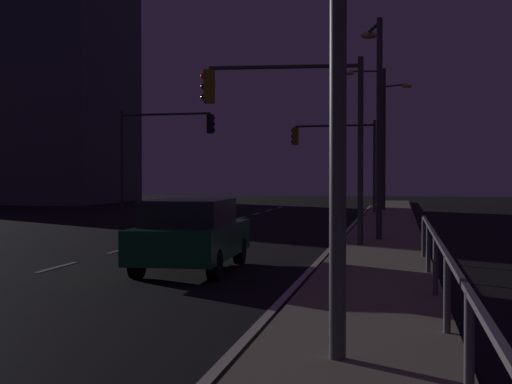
{
  "coord_description": "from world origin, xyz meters",
  "views": [
    {
      "loc": [
        7.6,
        -2.63,
        2.09
      ],
      "look_at": [
        1.91,
        26.94,
        1.41
      ],
      "focal_mm": 52.19,
      "sensor_mm": 36.0,
      "label": 1
    }
  ],
  "objects_px": {
    "car": "(191,233)",
    "traffic_light_far_left": "(162,140)",
    "street_lamp_far_end": "(388,134)",
    "traffic_light_far_center": "(335,147)",
    "street_lamp_corner": "(377,107)",
    "street_lamp_mid_block": "(378,125)",
    "traffic_light_mid_right": "(289,112)"
  },
  "relations": [
    {
      "from": "car",
      "to": "traffic_light_far_left",
      "type": "distance_m",
      "value": 22.02
    },
    {
      "from": "traffic_light_far_left",
      "to": "street_lamp_far_end",
      "type": "bearing_deg",
      "value": 30.28
    },
    {
      "from": "traffic_light_far_left",
      "to": "street_lamp_far_end",
      "type": "relative_size",
      "value": 0.76
    },
    {
      "from": "traffic_light_far_center",
      "to": "street_lamp_far_end",
      "type": "xyz_separation_m",
      "value": [
        2.72,
        2.98,
        0.83
      ]
    },
    {
      "from": "traffic_light_far_left",
      "to": "street_lamp_corner",
      "type": "distance_m",
      "value": 17.06
    },
    {
      "from": "street_lamp_mid_block",
      "to": "street_lamp_far_end",
      "type": "bearing_deg",
      "value": 34.07
    },
    {
      "from": "car",
      "to": "street_lamp_mid_block",
      "type": "bearing_deg",
      "value": 83.01
    },
    {
      "from": "car",
      "to": "traffic_light_far_center",
      "type": "bearing_deg",
      "value": 87.36
    },
    {
      "from": "traffic_light_mid_right",
      "to": "street_lamp_corner",
      "type": "distance_m",
      "value": 3.37
    },
    {
      "from": "traffic_light_far_left",
      "to": "street_lamp_far_end",
      "type": "height_order",
      "value": "street_lamp_far_end"
    },
    {
      "from": "traffic_light_mid_right",
      "to": "street_lamp_far_end",
      "type": "relative_size",
      "value": 0.74
    },
    {
      "from": "street_lamp_far_end",
      "to": "traffic_light_mid_right",
      "type": "bearing_deg",
      "value": -96.47
    },
    {
      "from": "traffic_light_mid_right",
      "to": "traffic_light_far_center",
      "type": "xyz_separation_m",
      "value": [
        -0.25,
        18.82,
        -0.29
      ]
    },
    {
      "from": "car",
      "to": "street_lamp_corner",
      "type": "distance_m",
      "value": 9.14
    },
    {
      "from": "traffic_light_mid_right",
      "to": "street_lamp_mid_block",
      "type": "relative_size",
      "value": 0.66
    },
    {
      "from": "traffic_light_mid_right",
      "to": "car",
      "type": "bearing_deg",
      "value": -104.52
    },
    {
      "from": "street_lamp_mid_block",
      "to": "street_lamp_far_end",
      "type": "distance_m",
      "value": 0.82
    },
    {
      "from": "traffic_light_far_center",
      "to": "traffic_light_mid_right",
      "type": "bearing_deg",
      "value": -89.23
    },
    {
      "from": "street_lamp_corner",
      "to": "traffic_light_far_center",
      "type": "bearing_deg",
      "value": 99.17
    },
    {
      "from": "traffic_light_far_center",
      "to": "street_lamp_far_end",
      "type": "height_order",
      "value": "street_lamp_far_end"
    },
    {
      "from": "street_lamp_mid_block",
      "to": "traffic_light_far_left",
      "type": "bearing_deg",
      "value": -149.93
    },
    {
      "from": "car",
      "to": "street_lamp_mid_block",
      "type": "height_order",
      "value": "street_lamp_mid_block"
    },
    {
      "from": "car",
      "to": "traffic_light_far_left",
      "type": "bearing_deg",
      "value": 109.73
    },
    {
      "from": "traffic_light_mid_right",
      "to": "street_lamp_far_end",
      "type": "distance_m",
      "value": 21.95
    },
    {
      "from": "traffic_light_far_center",
      "to": "street_lamp_corner",
      "type": "relative_size",
      "value": 0.72
    },
    {
      "from": "street_lamp_mid_block",
      "to": "street_lamp_corner",
      "type": "bearing_deg",
      "value": -88.49
    },
    {
      "from": "traffic_light_far_center",
      "to": "street_lamp_mid_block",
      "type": "height_order",
      "value": "street_lamp_mid_block"
    },
    {
      "from": "traffic_light_far_left",
      "to": "traffic_light_mid_right",
      "type": "bearing_deg",
      "value": -60.24
    },
    {
      "from": "traffic_light_far_left",
      "to": "street_lamp_corner",
      "type": "bearing_deg",
      "value": -49.25
    },
    {
      "from": "street_lamp_mid_block",
      "to": "street_lamp_corner",
      "type": "height_order",
      "value": "street_lamp_mid_block"
    },
    {
      "from": "car",
      "to": "traffic_light_far_center",
      "type": "distance_m",
      "value": 24.27
    },
    {
      "from": "car",
      "to": "traffic_light_far_center",
      "type": "xyz_separation_m",
      "value": [
        1.11,
        24.08,
        2.78
      ]
    }
  ]
}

